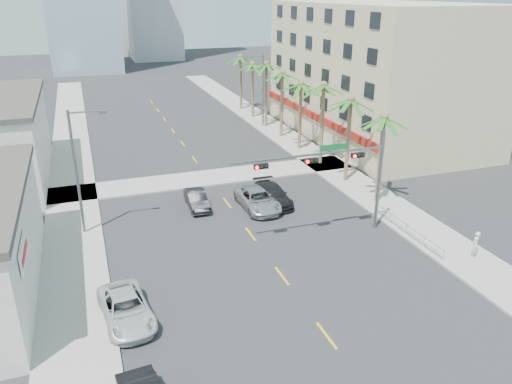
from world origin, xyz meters
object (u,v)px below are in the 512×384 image
car_lane_center (258,199)px  pedestrian (475,244)px  car_parked_far (126,309)px  traffic_signal_mast (340,168)px  car_lane_left (197,200)px  car_lane_right (273,195)px

car_lane_center → pedestrian: bearing=-50.2°
car_parked_far → pedestrian: (21.96, -0.76, 0.33)m
traffic_signal_mast → car_lane_center: traffic_signal_mast is taller
car_lane_left → traffic_signal_mast: bearing=-42.3°
car_lane_left → pedestrian: (15.11, -14.04, 0.36)m
traffic_signal_mast → car_lane_right: size_ratio=2.17×
traffic_signal_mast → car_lane_center: 8.42m
traffic_signal_mast → car_lane_left: (-8.33, 7.96, -4.38)m
traffic_signal_mast → car_lane_right: 8.33m
car_parked_far → car_lane_center: 16.18m
car_lane_center → traffic_signal_mast: bearing=-59.5°
car_parked_far → pedestrian: bearing=-8.3°
traffic_signal_mast → car_parked_far: 16.66m
car_lane_right → pedestrian: size_ratio=2.85×
car_parked_far → car_lane_right: bearing=36.8°
car_lane_center → car_lane_right: (1.52, 0.58, -0.02)m
traffic_signal_mast → pedestrian: (6.78, -6.07, -4.02)m
traffic_signal_mast → pedestrian: traffic_signal_mast is taller
car_lane_center → pedestrian: (10.56, -12.25, 0.28)m
pedestrian → traffic_signal_mast: bearing=-65.3°
traffic_signal_mast → car_lane_left: traffic_signal_mast is taller
car_lane_center → car_parked_far: bearing=-135.7°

